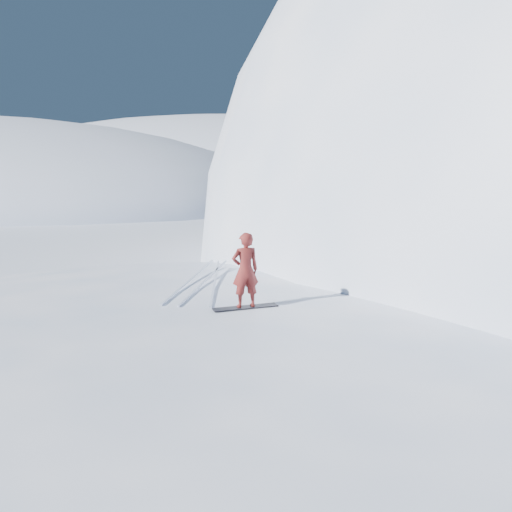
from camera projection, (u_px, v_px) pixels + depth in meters
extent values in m
plane|color=white|center=(187.00, 474.00, 9.48)|extent=(400.00, 400.00, 0.00)
ellipsoid|color=white|center=(273.00, 408.00, 12.08)|extent=(36.00, 28.00, 4.80)
ellipsoid|color=white|center=(209.00, 191.00, 124.25)|extent=(140.00, 90.00, 36.00)
ellipsoid|color=white|center=(202.00, 352.00, 15.69)|extent=(7.00, 6.30, 1.00)
cube|color=black|center=(245.00, 307.00, 12.05)|extent=(1.50, 1.14, 0.03)
imported|color=maroon|center=(245.00, 270.00, 11.89)|extent=(0.79, 0.73, 1.81)
cube|color=silver|center=(192.00, 278.00, 15.22)|extent=(0.86, 5.95, 0.04)
cube|color=silver|center=(207.00, 279.00, 15.10)|extent=(0.80, 5.96, 0.04)
cube|color=silver|center=(215.00, 279.00, 15.03)|extent=(1.83, 5.75, 0.04)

